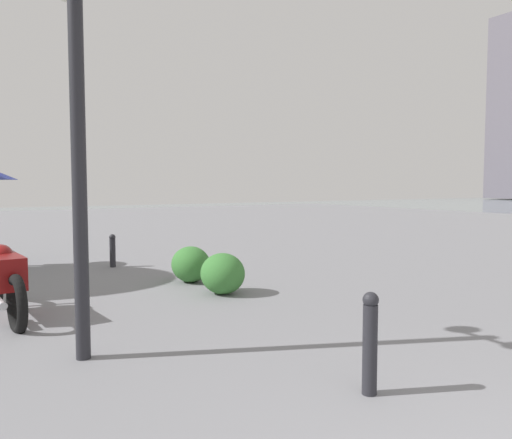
{
  "coord_description": "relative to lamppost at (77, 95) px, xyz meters",
  "views": [
    {
      "loc": [
        -0.27,
        2.28,
        1.69
      ],
      "look_at": [
        9.99,
        -3.93,
        0.86
      ],
      "focal_mm": 34.69,
      "sensor_mm": 36.0,
      "label": 1
    }
  ],
  "objects": [
    {
      "name": "bollard_mid",
      "position": [
        5.32,
        -1.72,
        -2.18
      ],
      "size": [
        0.13,
        0.13,
        0.69
      ],
      "color": "#232328",
      "rests_on": "ground"
    },
    {
      "name": "shrub_low",
      "position": [
        3.0,
        -2.45,
        -2.23
      ],
      "size": [
        0.74,
        0.66,
        0.63
      ],
      "color": "#387533",
      "rests_on": "ground"
    },
    {
      "name": "bollard_near",
      "position": [
        -2.06,
        -1.8,
        -2.11
      ],
      "size": [
        0.13,
        0.13,
        0.84
      ],
      "color": "#232328",
      "rests_on": "ground"
    },
    {
      "name": "lamppost",
      "position": [
        0.0,
        0.0,
        0.0
      ],
      "size": [
        0.98,
        0.28,
        3.79
      ],
      "color": "#232328",
      "rests_on": "ground"
    },
    {
      "name": "shrub_round",
      "position": [
        1.87,
        -2.5,
        -2.22
      ],
      "size": [
        0.75,
        0.68,
        0.64
      ],
      "color": "#387533",
      "rests_on": "ground"
    },
    {
      "name": "motorcycle",
      "position": [
        2.11,
        0.53,
        -2.04
      ],
      "size": [
        2.17,
        0.43,
        1.06
      ],
      "color": "black",
      "rests_on": "ground"
    }
  ]
}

